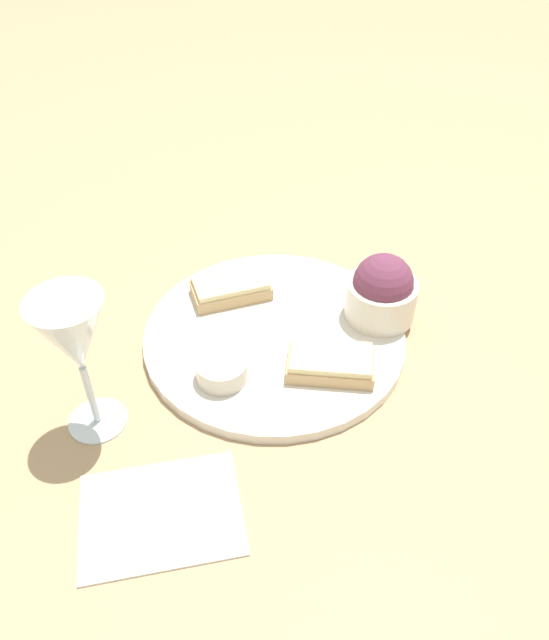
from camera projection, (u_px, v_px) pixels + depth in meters
name	position (u px, v px, depth m)	size (l,w,h in m)	color
ground_plane	(274.00, 340.00, 0.80)	(4.00, 4.00, 0.00)	tan
dinner_plate	(274.00, 336.00, 0.80)	(0.33, 0.33, 0.01)	silver
salad_bowl	(382.00, 291.00, 0.79)	(0.09, 0.09, 0.09)	silver
sauce_ramekin	(222.00, 369.00, 0.73)	(0.06, 0.06, 0.03)	beige
cheese_toast_near	(231.00, 288.00, 0.84)	(0.12, 0.10, 0.03)	tan
cheese_toast_far	(331.00, 363.00, 0.74)	(0.11, 0.08, 0.03)	tan
wine_glass	(74.00, 340.00, 0.62)	(0.08, 0.08, 0.18)	silver
napkin	(161.00, 513.00, 0.62)	(0.20, 0.18, 0.01)	white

